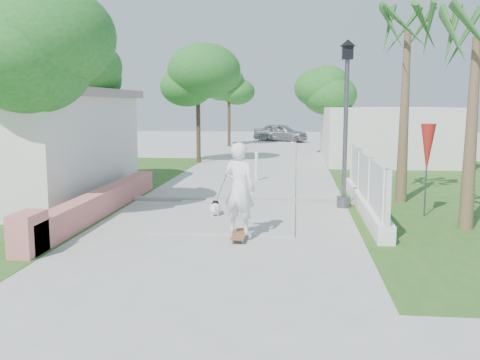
# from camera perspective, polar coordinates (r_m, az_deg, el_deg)

# --- Properties ---
(ground) EXTENTS (90.00, 90.00, 0.00)m
(ground) POSITION_cam_1_polar(r_m,az_deg,el_deg) (9.50, -4.01, -8.91)
(ground) COLOR #B7B7B2
(ground) RESTS_ON ground
(path_strip) EXTENTS (3.20, 36.00, 0.06)m
(path_strip) POSITION_cam_1_polar(r_m,az_deg,el_deg) (29.12, 2.83, 2.70)
(path_strip) COLOR #B7B7B2
(path_strip) RESTS_ON ground
(curb) EXTENTS (6.50, 0.25, 0.10)m
(curb) POSITION_cam_1_polar(r_m,az_deg,el_deg) (15.27, -0.10, -2.17)
(curb) COLOR #999993
(curb) RESTS_ON ground
(grass_left) EXTENTS (8.00, 20.00, 0.01)m
(grass_left) POSITION_cam_1_polar(r_m,az_deg,el_deg) (19.20, -20.68, -0.71)
(grass_left) COLOR #2B551B
(grass_left) RESTS_ON ground
(grass_right) EXTENTS (8.00, 20.00, 0.01)m
(grass_right) POSITION_cam_1_polar(r_m,az_deg,el_deg) (18.00, 23.39, -1.41)
(grass_right) COLOR #2B551B
(grass_right) RESTS_ON ground
(pink_wall) EXTENTS (0.45, 8.20, 0.80)m
(pink_wall) POSITION_cam_1_polar(r_m,az_deg,el_deg) (13.65, -15.16, -2.58)
(pink_wall) COLOR #BC6160
(pink_wall) RESTS_ON ground
(lattice_fence) EXTENTS (0.35, 7.00, 1.50)m
(lattice_fence) POSITION_cam_1_polar(r_m,az_deg,el_deg) (14.24, 13.20, -1.12)
(lattice_fence) COLOR white
(lattice_fence) RESTS_ON ground
(building_right) EXTENTS (6.00, 8.00, 2.60)m
(building_right) POSITION_cam_1_polar(r_m,az_deg,el_deg) (27.34, 15.31, 4.74)
(building_right) COLOR silver
(building_right) RESTS_ON ground
(street_lamp) EXTENTS (0.44, 0.44, 4.44)m
(street_lamp) POSITION_cam_1_polar(r_m,az_deg,el_deg) (14.50, 11.22, 6.58)
(street_lamp) COLOR #59595E
(street_lamp) RESTS_ON ground
(bollard) EXTENTS (0.14, 0.14, 1.09)m
(bollard) POSITION_cam_1_polar(r_m,az_deg,el_deg) (19.12, 1.77, 1.53)
(bollard) COLOR white
(bollard) RESTS_ON ground
(patio_umbrella) EXTENTS (0.36, 0.36, 2.30)m
(patio_umbrella) POSITION_cam_1_polar(r_m,az_deg,el_deg) (13.86, 19.37, 3.14)
(patio_umbrella) COLOR #59595E
(patio_umbrella) RESTS_ON ground
(tree_left_near) EXTENTS (3.60, 3.60, 5.28)m
(tree_left_near) POSITION_cam_1_polar(r_m,az_deg,el_deg) (13.42, -21.45, 12.03)
(tree_left_near) COLOR #4C3826
(tree_left_near) RESTS_ON ground
(tree_left_mid) EXTENTS (3.20, 3.20, 4.85)m
(tree_left_mid) POSITION_cam_1_polar(r_m,az_deg,el_deg) (18.82, -16.36, 9.99)
(tree_left_mid) COLOR #4C3826
(tree_left_mid) RESTS_ON ground
(tree_path_left) EXTENTS (3.40, 3.40, 5.23)m
(tree_path_left) POSITION_cam_1_polar(r_m,az_deg,el_deg) (25.36, -4.48, 10.46)
(tree_path_left) COLOR #4C3826
(tree_path_left) RESTS_ON ground
(tree_path_right) EXTENTS (3.00, 3.00, 4.79)m
(tree_path_right) POSITION_cam_1_polar(r_m,az_deg,el_deg) (28.98, 9.33, 9.44)
(tree_path_right) COLOR #4C3826
(tree_path_right) RESTS_ON ground
(tree_path_far) EXTENTS (3.20, 3.20, 5.17)m
(tree_path_far) POSITION_cam_1_polar(r_m,az_deg,el_deg) (35.21, -1.16, 9.82)
(tree_path_far) COLOR #4C3826
(tree_path_far) RESTS_ON ground
(palm_far) EXTENTS (1.80, 1.80, 5.30)m
(palm_far) POSITION_cam_1_polar(r_m,az_deg,el_deg) (15.82, 17.43, 13.95)
(palm_far) COLOR brown
(palm_far) RESTS_ON ground
(palm_near) EXTENTS (1.80, 1.80, 4.70)m
(palm_near) POSITION_cam_1_polar(r_m,az_deg,el_deg) (12.78, 23.90, 12.72)
(palm_near) COLOR brown
(palm_near) RESTS_ON ground
(skateboarder) EXTENTS (1.22, 2.76, 2.01)m
(skateboarder) POSITION_cam_1_polar(r_m,az_deg,el_deg) (11.76, -1.44, -1.11)
(skateboarder) COLOR brown
(skateboarder) RESTS_ON ground
(dog) EXTENTS (0.32, 0.61, 0.42)m
(dog) POSITION_cam_1_polar(r_m,az_deg,el_deg) (13.21, -2.66, -3.03)
(dog) COLOR white
(dog) RESTS_ON ground
(parked_car) EXTENTS (4.26, 2.86, 1.35)m
(parked_car) POSITION_cam_1_polar(r_m,az_deg,el_deg) (39.56, 4.36, 5.05)
(parked_car) COLOR #A2A3A9
(parked_car) RESTS_ON ground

